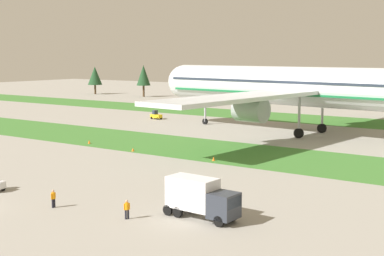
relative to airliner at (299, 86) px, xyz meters
name	(u,v)px	position (x,y,z in m)	size (l,w,h in m)	color
grass_strip_near	(207,149)	(-4.58, -23.08, -8.67)	(320.00, 17.24, 0.01)	#3D752D
grass_strip_far	(323,120)	(-4.58, 23.40, -8.67)	(320.00, 17.24, 0.01)	#3D752D
airliner	(299,86)	(0.00, 0.00, 0.00)	(62.17, 76.88, 24.19)	silver
catering_truck	(201,197)	(14.71, -53.33, -6.73)	(7.05, 2.59, 3.58)	#2D333D
pushback_tractor	(156,116)	(-35.83, 3.47, -7.86)	(2.71, 1.54, 1.97)	yellow
ground_crew_marshaller	(127,209)	(9.50, -57.21, -7.73)	(0.36, 0.48, 1.74)	black
ground_crew_loader	(53,198)	(1.34, -58.43, -7.73)	(0.36, 0.56, 1.74)	black
taxiway_marker_0	(214,159)	(1.17, -30.21, -8.41)	(0.44, 0.44, 0.54)	orange
taxiway_marker_1	(133,150)	(-12.77, -30.85, -8.43)	(0.44, 0.44, 0.50)	orange
taxiway_marker_2	(89,142)	(-23.31, -29.51, -8.38)	(0.44, 0.44, 0.60)	orange
distant_tree_line	(379,85)	(-1.43, 52.77, -2.18)	(199.79, 9.77, 11.58)	#4C3823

